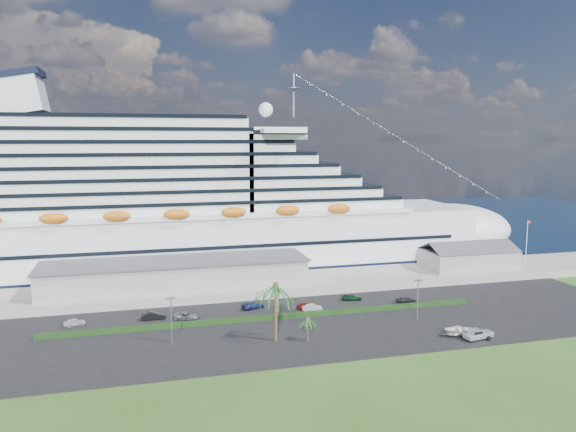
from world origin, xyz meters
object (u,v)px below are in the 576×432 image
object	(u,v)px
pickup_truck	(478,334)
cruise_ship	(182,210)
parked_car_3	(253,305)
boat_trailer	(461,330)

from	to	relation	value
pickup_truck	cruise_ship	bearing A→B (deg)	124.21
parked_car_3	pickup_truck	distance (m)	45.56
cruise_ship	parked_car_3	world-z (taller)	cruise_ship
parked_car_3	boat_trailer	world-z (taller)	boat_trailer
cruise_ship	pickup_truck	xyz separation A→B (m)	(46.77, -68.79, -15.52)
parked_car_3	cruise_ship	bearing A→B (deg)	-3.44
cruise_ship	parked_car_3	size ratio (longest dim) A/B	37.58
cruise_ship	parked_car_3	xyz separation A→B (m)	(11.37, -40.10, -15.84)
cruise_ship	boat_trailer	size ratio (longest dim) A/B	28.71
boat_trailer	pickup_truck	bearing A→B (deg)	-48.49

